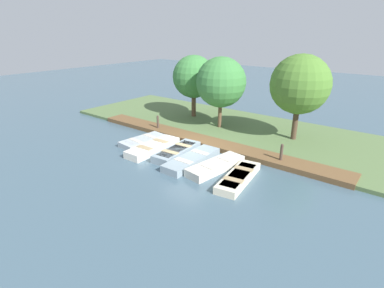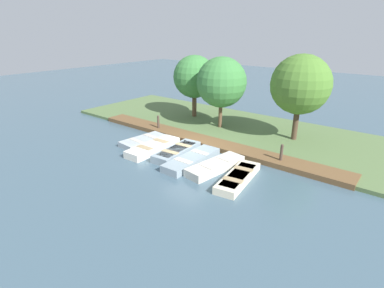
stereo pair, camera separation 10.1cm
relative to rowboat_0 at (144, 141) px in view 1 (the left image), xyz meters
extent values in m
plane|color=#425B6B|center=(-0.68, 2.79, -0.17)|extent=(80.00, 80.00, 0.00)
cube|color=#567042|center=(-5.68, 2.79, -0.08)|extent=(8.00, 24.00, 0.19)
cube|color=brown|center=(-2.25, 2.79, -0.04)|extent=(1.32, 16.57, 0.27)
cube|color=#B2BCC1|center=(0.00, 0.00, -0.01)|extent=(2.88, 1.51, 0.33)
cube|color=#994C33|center=(0.00, 0.00, 0.14)|extent=(2.35, 1.19, 0.03)
cube|color=beige|center=(0.52, -0.05, 0.17)|extent=(0.39, 1.17, 0.03)
cube|color=beige|center=(-0.52, 0.05, 0.17)|extent=(0.39, 1.17, 0.03)
cube|color=silver|center=(0.45, 1.24, 0.03)|extent=(3.45, 1.14, 0.40)
cube|color=#994C33|center=(0.45, 1.24, 0.21)|extent=(2.83, 0.90, 0.03)
cube|color=tan|center=(1.10, 1.26, 0.24)|extent=(0.37, 0.98, 0.03)
cube|color=tan|center=(-0.20, 1.22, 0.24)|extent=(0.37, 0.98, 0.03)
cube|color=#8C9EA8|center=(0.12, 2.71, 0.03)|extent=(3.20, 1.30, 0.41)
cube|color=#994C33|center=(0.12, 2.71, 0.22)|extent=(2.62, 1.02, 0.03)
cube|color=tan|center=(0.72, 2.76, 0.24)|extent=(0.39, 0.99, 0.03)
cube|color=tan|center=(-0.47, 2.66, 0.24)|extent=(0.39, 0.99, 0.03)
cube|color=#8C9EA8|center=(0.42, 3.95, 0.01)|extent=(3.57, 1.08, 0.37)
cube|color=#6B7F51|center=(0.42, 3.95, 0.18)|extent=(2.92, 0.84, 0.03)
cube|color=beige|center=(1.09, 3.96, 0.21)|extent=(0.36, 0.98, 0.03)
cube|color=beige|center=(-0.26, 3.95, 0.21)|extent=(0.36, 0.98, 0.03)
cube|color=beige|center=(0.31, 5.33, 0.02)|extent=(3.35, 1.48, 0.39)
cube|color=beige|center=(0.31, 5.33, 0.20)|extent=(2.74, 1.17, 0.03)
cube|color=beige|center=(0.92, 5.24, 0.23)|extent=(0.46, 0.95, 0.03)
cube|color=beige|center=(-0.29, 5.43, 0.23)|extent=(0.46, 0.95, 0.03)
cube|color=beige|center=(0.64, 6.78, 0.00)|extent=(3.37, 1.41, 0.34)
cube|color=#6B7F51|center=(0.64, 6.78, 0.15)|extent=(2.76, 1.11, 0.03)
cube|color=tan|center=(1.25, 6.87, 0.18)|extent=(0.45, 0.92, 0.03)
cube|color=tan|center=(0.03, 6.69, 0.18)|extent=(0.45, 0.92, 0.03)
cylinder|color=#47382D|center=(-2.15, -0.87, 0.34)|extent=(0.14, 0.14, 1.03)
sphere|color=#47382D|center=(-2.15, -0.87, 0.89)|extent=(0.13, 0.13, 0.13)
cylinder|color=#47382D|center=(-2.15, 7.57, 0.34)|extent=(0.14, 0.14, 1.03)
sphere|color=#47382D|center=(-2.15, 7.57, 0.89)|extent=(0.13, 0.13, 0.13)
cylinder|color=brown|center=(-6.13, -0.97, 0.98)|extent=(0.33, 0.33, 2.30)
sphere|color=#3D7F3D|center=(-6.13, -0.97, 2.97)|extent=(3.07, 3.07, 3.07)
cylinder|color=brown|center=(-5.04, 2.07, 0.98)|extent=(0.24, 0.24, 2.30)
sphere|color=#3D7F3D|center=(-5.04, 2.07, 3.01)|extent=(3.22, 3.22, 3.22)
cylinder|color=#4C3828|center=(-5.78, 6.87, 1.09)|extent=(0.32, 0.32, 2.53)
sphere|color=#4C7A2D|center=(-5.78, 6.87, 3.28)|extent=(3.37, 3.37, 3.37)
camera|label=1|loc=(11.34, 12.47, 6.18)|focal=28.00mm
camera|label=2|loc=(11.28, 12.54, 6.18)|focal=28.00mm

